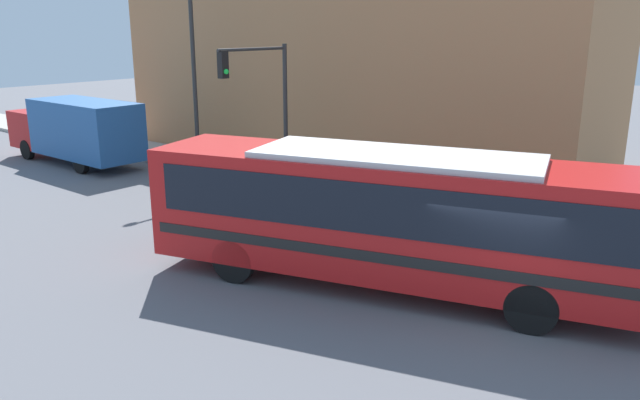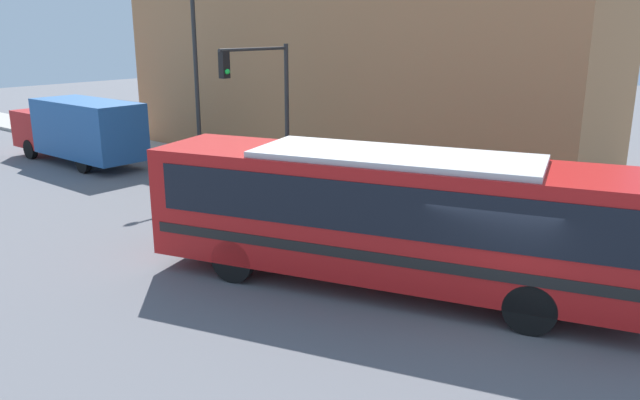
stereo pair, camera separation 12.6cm
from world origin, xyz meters
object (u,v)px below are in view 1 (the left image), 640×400
street_lamp (187,61)px  pedestrian_mid_block (364,171)px  traffic_light_pole (264,91)px  city_bus (394,211)px  delivery_truck (76,129)px  pedestrian_near_corner (460,187)px  fire_hydrant (451,207)px  parking_meter (300,163)px

street_lamp → pedestrian_mid_block: 9.31m
traffic_light_pole → pedestrian_mid_block: size_ratio=2.97×
city_bus → traffic_light_pole: (4.36, 8.31, 1.85)m
city_bus → street_lamp: (5.28, 13.54, 2.70)m
delivery_truck → pedestrian_near_corner: 17.29m
fire_hydrant → pedestrian_near_corner: (0.84, 0.15, 0.45)m
traffic_light_pole → pedestrian_near_corner: 7.62m
fire_hydrant → parking_meter: parking_meter is taller
street_lamp → pedestrian_mid_block: size_ratio=4.27×
fire_hydrant → traffic_light_pole: traffic_light_pole is taller
city_bus → parking_meter: city_bus is taller
traffic_light_pole → pedestrian_mid_block: bearing=-66.9°
traffic_light_pole → pedestrian_near_corner: traffic_light_pole is taller
parking_meter → delivery_truck: bearing=103.3°
pedestrian_mid_block → fire_hydrant: bearing=-97.1°
delivery_truck → pedestrian_mid_block: bearing=-77.3°
pedestrian_mid_block → pedestrian_near_corner: bearing=-83.7°
delivery_truck → traffic_light_pole: traffic_light_pole is taller
city_bus → pedestrian_mid_block: (5.81, 4.94, -0.81)m
parking_meter → street_lamp: (-0.07, 6.07, 3.49)m
pedestrian_near_corner → pedestrian_mid_block: size_ratio=0.92×
pedestrian_mid_block → parking_meter: bearing=100.2°
street_lamp → parking_meter: bearing=-89.3°
street_lamp → pedestrian_near_corner: 12.65m
delivery_truck → traffic_light_pole: (1.59, -10.07, 2.16)m
delivery_truck → fire_hydrant: 17.31m
fire_hydrant → parking_meter: size_ratio=0.54×
pedestrian_mid_block → city_bus: bearing=-139.6°
city_bus → delivery_truck: size_ratio=1.51×
delivery_truck → traffic_light_pole: size_ratio=1.51×
street_lamp → pedestrian_mid_block: bearing=-86.5°
street_lamp → pedestrian_mid_block: street_lamp is taller
city_bus → pedestrian_mid_block: 7.67m
street_lamp → pedestrian_near_corner: bearing=-85.7°
fire_hydrant → street_lamp: street_lamp is taller
pedestrian_near_corner → pedestrian_mid_block: bearing=96.3°
city_bus → fire_hydrant: city_bus is taller
city_bus → pedestrian_near_corner: bearing=-3.6°
traffic_light_pole → street_lamp: size_ratio=0.70×
delivery_truck → parking_meter: (2.57, -10.91, -0.48)m
city_bus → parking_meter: size_ratio=8.85×
parking_meter → pedestrian_near_corner: 6.08m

